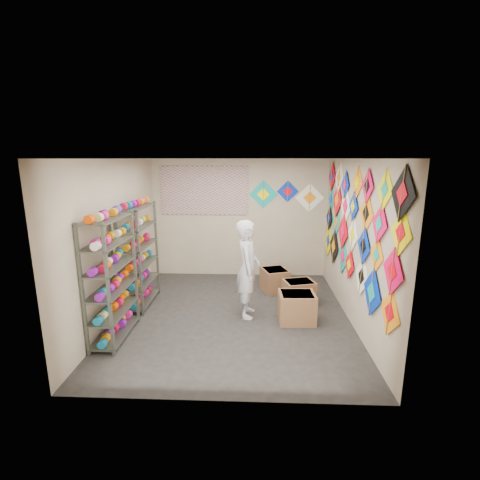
{
  "coord_description": "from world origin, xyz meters",
  "views": [
    {
      "loc": [
        0.35,
        -5.68,
        2.69
      ],
      "look_at": [
        0.1,
        0.3,
        1.3
      ],
      "focal_mm": 26.0,
      "sensor_mm": 36.0,
      "label": 1
    }
  ],
  "objects_px": {
    "shelf_rack_back": "(139,256)",
    "carton_c": "(275,280)",
    "shopkeeper": "(248,269)",
    "carton_a": "(297,307)",
    "shelf_rack_front": "(111,279)",
    "carton_b": "(299,292)"
  },
  "relations": [
    {
      "from": "carton_a",
      "to": "carton_b",
      "type": "bearing_deg",
      "value": 78.2
    },
    {
      "from": "shelf_rack_front",
      "to": "carton_c",
      "type": "xyz_separation_m",
      "value": [
        2.57,
        2.06,
        -0.71
      ]
    },
    {
      "from": "shelf_rack_front",
      "to": "carton_c",
      "type": "bearing_deg",
      "value": 38.71
    },
    {
      "from": "shelf_rack_back",
      "to": "shopkeeper",
      "type": "height_order",
      "value": "shelf_rack_back"
    },
    {
      "from": "shopkeeper",
      "to": "carton_a",
      "type": "xyz_separation_m",
      "value": [
        0.84,
        -0.21,
        -0.6
      ]
    },
    {
      "from": "carton_a",
      "to": "carton_c",
      "type": "bearing_deg",
      "value": 99.72
    },
    {
      "from": "carton_a",
      "to": "carton_b",
      "type": "height_order",
      "value": "carton_a"
    },
    {
      "from": "carton_b",
      "to": "carton_c",
      "type": "xyz_separation_m",
      "value": [
        -0.42,
        0.64,
        0.01
      ]
    },
    {
      "from": "carton_c",
      "to": "carton_a",
      "type": "bearing_deg",
      "value": -96.45
    },
    {
      "from": "shelf_rack_back",
      "to": "carton_c",
      "type": "distance_m",
      "value": 2.77
    },
    {
      "from": "shelf_rack_front",
      "to": "carton_b",
      "type": "distance_m",
      "value": 3.39
    },
    {
      "from": "shelf_rack_front",
      "to": "shopkeeper",
      "type": "xyz_separation_m",
      "value": [
        2.02,
        0.87,
        -0.1
      ]
    },
    {
      "from": "carton_b",
      "to": "carton_c",
      "type": "bearing_deg",
      "value": 108.74
    },
    {
      "from": "shelf_rack_front",
      "to": "carton_b",
      "type": "bearing_deg",
      "value": 25.34
    },
    {
      "from": "shelf_rack_back",
      "to": "carton_c",
      "type": "xyz_separation_m",
      "value": [
        2.57,
        0.76,
        -0.71
      ]
    },
    {
      "from": "shelf_rack_back",
      "to": "carton_b",
      "type": "xyz_separation_m",
      "value": [
        2.99,
        0.12,
        -0.72
      ]
    },
    {
      "from": "shelf_rack_back",
      "to": "shopkeeper",
      "type": "xyz_separation_m",
      "value": [
        2.02,
        -0.43,
        -0.1
      ]
    },
    {
      "from": "shelf_rack_back",
      "to": "shopkeeper",
      "type": "bearing_deg",
      "value": -11.91
    },
    {
      "from": "shelf_rack_back",
      "to": "shopkeeper",
      "type": "relative_size",
      "value": 1.11
    },
    {
      "from": "shelf_rack_front",
      "to": "shelf_rack_back",
      "type": "relative_size",
      "value": 1.0
    },
    {
      "from": "carton_c",
      "to": "shelf_rack_back",
      "type": "bearing_deg",
      "value": 178.24
    },
    {
      "from": "carton_b",
      "to": "shopkeeper",
      "type": "bearing_deg",
      "value": -164.97
    }
  ]
}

